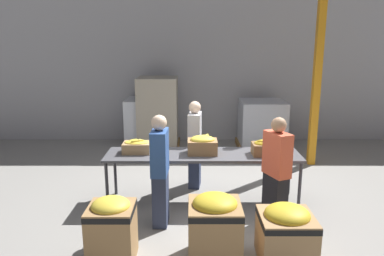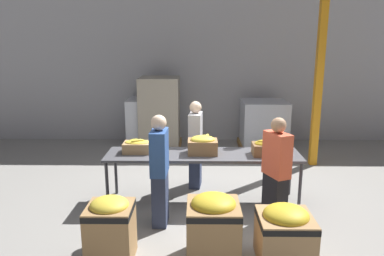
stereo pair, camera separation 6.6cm
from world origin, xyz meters
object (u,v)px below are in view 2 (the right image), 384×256
object	(u,v)px
banana_box_2	(266,148)
pallet_stack_1	(264,126)
donation_bin_0	(110,227)
donation_bin_2	(285,232)
donation_bin_1	(213,226)
banana_box_0	(137,146)
volunteer_1	(160,171)
pallet_stack_0	(160,114)
support_pillar	(320,69)
pallet_stack_2	(150,123)
banana_box_1	(203,145)
volunteer_0	(276,173)
volunteer_2	(195,145)
sorting_table	(203,157)

from	to	relation	value
banana_box_2	pallet_stack_1	size ratio (longest dim) A/B	0.37
donation_bin_0	pallet_stack_1	bearing A→B (deg)	61.11
donation_bin_2	pallet_stack_1	bearing A→B (deg)	83.22
donation_bin_0	donation_bin_1	xyz separation A→B (m)	(1.21, -0.00, 0.02)
banana_box_0	donation_bin_0	xyz separation A→B (m)	(-0.06, -1.72, -0.49)
donation_bin_1	banana_box_2	bearing A→B (deg)	61.01
volunteer_1	pallet_stack_0	distance (m)	3.88
support_pillar	pallet_stack_2	world-z (taller)	support_pillar
donation_bin_2	pallet_stack_0	distance (m)	5.17
banana_box_1	volunteer_1	distance (m)	0.98
banana_box_2	volunteer_0	size ratio (longest dim) A/B	0.28
donation_bin_1	pallet_stack_1	bearing A→B (deg)	73.47
support_pillar	pallet_stack_2	distance (m)	4.09
donation_bin_0	volunteer_2	bearing A→B (deg)	66.97
pallet_stack_0	volunteer_2	bearing A→B (deg)	-70.64
banana_box_2	pallet_stack_2	size ratio (longest dim) A/B	0.36
banana_box_2	donation_bin_0	size ratio (longest dim) A/B	0.54
pallet_stack_0	pallet_stack_2	world-z (taller)	pallet_stack_0
banana_box_0	banana_box_1	distance (m)	1.05
volunteer_0	pallet_stack_0	xyz separation A→B (m)	(-1.98, 3.87, 0.07)
donation_bin_2	support_pillar	bearing A→B (deg)	68.39
pallet_stack_2	pallet_stack_1	bearing A→B (deg)	-3.75
banana_box_2	donation_bin_1	bearing A→B (deg)	-118.99
volunteer_1	pallet_stack_2	bearing A→B (deg)	11.76
banana_box_0	banana_box_2	xyz separation A→B (m)	(2.03, -0.12, 0.02)
volunteer_1	donation_bin_1	size ratio (longest dim) A/B	1.90
pallet_stack_2	support_pillar	bearing A→B (deg)	-20.35
sorting_table	donation_bin_0	world-z (taller)	sorting_table
pallet_stack_0	volunteer_1	bearing A→B (deg)	-84.55
sorting_table	banana_box_2	distance (m)	1.00
volunteer_1	donation_bin_2	xyz separation A→B (m)	(1.55, -0.92, -0.42)
pallet_stack_0	banana_box_2	bearing A→B (deg)	-58.21
donation_bin_1	support_pillar	size ratio (longest dim) A/B	0.21
banana_box_1	banana_box_2	world-z (taller)	banana_box_1
volunteer_2	banana_box_1	bearing A→B (deg)	16.14
volunteer_0	donation_bin_0	bearing A→B (deg)	89.75
sorting_table	donation_bin_2	distance (m)	1.95
banana_box_1	banana_box_2	xyz separation A→B (m)	(0.99, -0.06, -0.03)
pallet_stack_2	banana_box_0	bearing A→B (deg)	-86.36
pallet_stack_1	pallet_stack_0	bearing A→B (deg)	178.82
donation_bin_1	pallet_stack_2	xyz separation A→B (m)	(-1.35, 4.91, 0.14)
volunteer_2	donation_bin_1	distance (m)	2.36
support_pillar	pallet_stack_0	size ratio (longest dim) A/B	2.34
banana_box_1	support_pillar	distance (m)	3.21
banana_box_2	support_pillar	world-z (taller)	support_pillar
banana_box_2	donation_bin_2	bearing A→B (deg)	-91.76
donation_bin_1	pallet_stack_0	size ratio (longest dim) A/B	0.49
volunteer_1	pallet_stack_1	size ratio (longest dim) A/B	1.36
donation_bin_0	donation_bin_2	distance (m)	2.05
donation_bin_0	donation_bin_2	xyz separation A→B (m)	(2.05, 0.00, -0.05)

